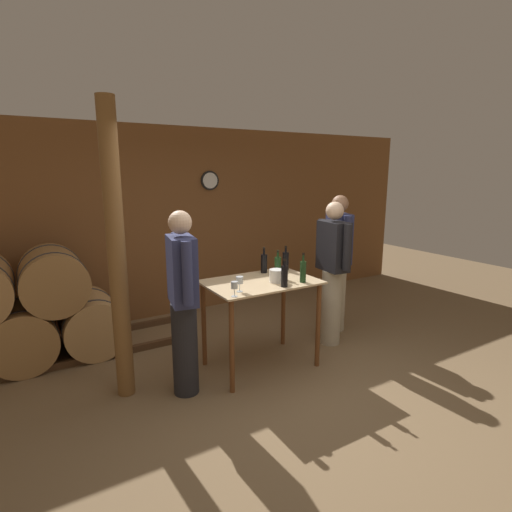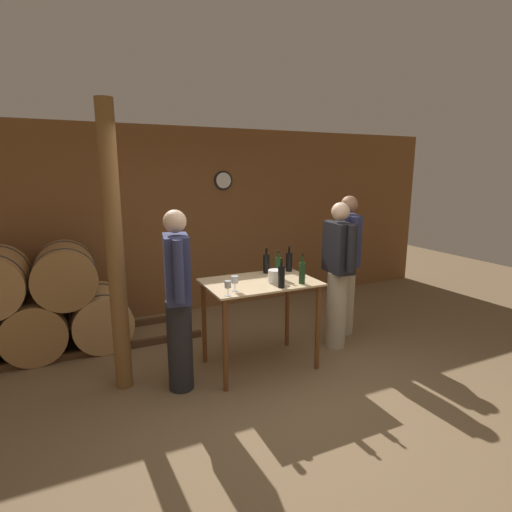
% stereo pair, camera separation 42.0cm
% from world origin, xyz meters
% --- Properties ---
extents(ground_plane, '(14.00, 14.00, 0.00)m').
position_xyz_m(ground_plane, '(0.00, 0.00, 0.00)').
color(ground_plane, brown).
extents(back_wall, '(8.40, 0.08, 2.70)m').
position_xyz_m(back_wall, '(0.00, 2.83, 1.35)').
color(back_wall, brown).
rests_on(back_wall, ground_plane).
extents(barrel_rack, '(3.71, 0.86, 1.27)m').
position_xyz_m(barrel_rack, '(-2.20, 2.11, 0.56)').
color(barrel_rack, '#4C331E').
rests_on(barrel_rack, ground_plane).
extents(tasting_table, '(1.16, 0.77, 0.95)m').
position_xyz_m(tasting_table, '(0.01, 0.73, 0.78)').
color(tasting_table, '#D1B284').
rests_on(tasting_table, ground_plane).
extents(wooden_post, '(0.16, 0.16, 2.70)m').
position_xyz_m(wooden_post, '(-1.38, 0.92, 1.35)').
color(wooden_post, brown).
rests_on(wooden_post, ground_plane).
extents(wine_bottle_far_left, '(0.07, 0.07, 0.28)m').
position_xyz_m(wine_bottle_far_left, '(0.10, 0.44, 1.07)').
color(wine_bottle_far_left, black).
rests_on(wine_bottle_far_left, tasting_table).
extents(wine_bottle_left, '(0.07, 0.07, 0.29)m').
position_xyz_m(wine_bottle_left, '(0.23, 1.02, 1.07)').
color(wine_bottle_left, black).
rests_on(wine_bottle_left, tasting_table).
extents(wine_bottle_center, '(0.07, 0.07, 0.30)m').
position_xyz_m(wine_bottle_center, '(0.24, 0.76, 1.07)').
color(wine_bottle_center, '#193819').
rests_on(wine_bottle_center, tasting_table).
extents(wine_bottle_right, '(0.06, 0.06, 0.31)m').
position_xyz_m(wine_bottle_right, '(0.36, 0.48, 1.07)').
color(wine_bottle_right, '#193819').
rests_on(wine_bottle_right, tasting_table).
extents(wine_bottle_far_right, '(0.07, 0.07, 0.29)m').
position_xyz_m(wine_bottle_far_right, '(0.50, 0.98, 1.07)').
color(wine_bottle_far_right, black).
rests_on(wine_bottle_far_right, tasting_table).
extents(wine_glass_near_left, '(0.06, 0.06, 0.14)m').
position_xyz_m(wine_glass_near_left, '(-0.47, 0.41, 1.06)').
color(wine_glass_near_left, silver).
rests_on(wine_glass_near_left, tasting_table).
extents(wine_glass_near_center, '(0.07, 0.07, 0.15)m').
position_xyz_m(wine_glass_near_center, '(-0.36, 0.52, 1.06)').
color(wine_glass_near_center, silver).
rests_on(wine_glass_near_center, tasting_table).
extents(ice_bucket, '(0.15, 0.15, 0.13)m').
position_xyz_m(ice_bucket, '(0.13, 0.62, 1.02)').
color(ice_bucket, white).
rests_on(ice_bucket, tasting_table).
extents(person_host, '(0.34, 0.56, 1.79)m').
position_xyz_m(person_host, '(1.40, 1.09, 0.95)').
color(person_host, '#B7AD93').
rests_on(person_host, ground_plane).
extents(person_visitor_with_scarf, '(0.25, 0.59, 1.74)m').
position_xyz_m(person_visitor_with_scarf, '(1.05, 0.80, 0.92)').
color(person_visitor_with_scarf, '#B7AD93').
rests_on(person_visitor_with_scarf, ground_plane).
extents(person_visitor_bearded, '(0.29, 0.58, 1.75)m').
position_xyz_m(person_visitor_bearded, '(-0.88, 0.64, 0.93)').
color(person_visitor_bearded, '#232328').
rests_on(person_visitor_bearded, ground_plane).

